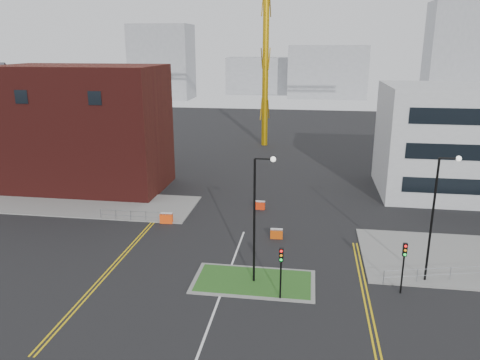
% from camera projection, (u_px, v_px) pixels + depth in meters
% --- Properties ---
extents(ground, '(200.00, 200.00, 0.00)m').
position_uv_depth(ground, '(200.00, 350.00, 25.76)').
color(ground, black).
rests_on(ground, ground).
extents(pavement_left, '(28.00, 8.00, 0.12)m').
position_uv_depth(pavement_left, '(64.00, 203.00, 49.52)').
color(pavement_left, slate).
rests_on(pavement_left, ground).
extents(island_kerb, '(8.60, 4.60, 0.08)m').
position_uv_depth(island_kerb, '(254.00, 282.00, 33.06)').
color(island_kerb, slate).
rests_on(island_kerb, ground).
extents(grass_island, '(8.00, 4.00, 0.12)m').
position_uv_depth(grass_island, '(254.00, 281.00, 33.06)').
color(grass_island, '#214A18').
rests_on(grass_island, ground).
extents(brick_building, '(24.20, 10.07, 14.24)m').
position_uv_depth(brick_building, '(60.00, 129.00, 53.75)').
color(brick_building, '#491512').
rests_on(brick_building, ground).
extents(streetlamp_island, '(1.46, 0.36, 9.18)m').
position_uv_depth(streetlamp_island, '(258.00, 210.00, 31.53)').
color(streetlamp_island, black).
rests_on(streetlamp_island, ground).
extents(streetlamp_right_near, '(1.46, 0.36, 9.18)m').
position_uv_depth(streetlamp_right_near, '(437.00, 209.00, 31.70)').
color(streetlamp_right_near, black).
rests_on(streetlamp_right_near, ground).
extents(traffic_light_island, '(0.28, 0.33, 3.65)m').
position_uv_depth(traffic_light_island, '(281.00, 264.00, 30.15)').
color(traffic_light_island, black).
rests_on(traffic_light_island, ground).
extents(traffic_light_right, '(0.28, 0.33, 3.65)m').
position_uv_depth(traffic_light_right, '(404.00, 258.00, 30.90)').
color(traffic_light_right, black).
rests_on(traffic_light_right, ground).
extents(railing_left, '(6.05, 0.05, 1.10)m').
position_uv_depth(railing_left, '(131.00, 214.00, 44.23)').
color(railing_left, gray).
rests_on(railing_left, ground).
extents(centre_line, '(0.15, 30.00, 0.01)m').
position_uv_depth(centre_line, '(208.00, 329.00, 27.66)').
color(centre_line, silver).
rests_on(centre_line, ground).
extents(yellow_left_a, '(0.12, 24.00, 0.01)m').
position_uv_depth(yellow_left_a, '(117.00, 259.00, 36.55)').
color(yellow_left_a, gold).
rests_on(yellow_left_a, ground).
extents(yellow_left_b, '(0.12, 24.00, 0.01)m').
position_uv_depth(yellow_left_b, '(121.00, 260.00, 36.51)').
color(yellow_left_b, gold).
rests_on(yellow_left_b, ground).
extents(yellow_right_a, '(0.12, 20.00, 0.01)m').
position_uv_depth(yellow_right_a, '(365.00, 306.00, 30.09)').
color(yellow_right_a, gold).
rests_on(yellow_right_a, ground).
extents(yellow_right_b, '(0.12, 20.00, 0.01)m').
position_uv_depth(yellow_right_b, '(370.00, 306.00, 30.05)').
color(yellow_right_b, gold).
rests_on(yellow_right_b, ground).
extents(skyline_a, '(18.00, 12.00, 22.00)m').
position_uv_depth(skyline_a, '(162.00, 62.00, 142.39)').
color(skyline_a, gray).
rests_on(skyline_a, ground).
extents(skyline_b, '(24.00, 12.00, 16.00)m').
position_uv_depth(skyline_b, '(327.00, 72.00, 145.52)').
color(skyline_b, gray).
rests_on(skyline_b, ground).
extents(skyline_c, '(14.00, 12.00, 28.00)m').
position_uv_depth(skyline_c, '(452.00, 52.00, 134.05)').
color(skyline_c, gray).
rests_on(skyline_c, ground).
extents(skyline_d, '(30.00, 12.00, 12.00)m').
position_uv_depth(skyline_d, '(272.00, 76.00, 158.16)').
color(skyline_d, gray).
rests_on(skyline_d, ground).
extents(barrier_left, '(1.21, 0.47, 1.00)m').
position_uv_depth(barrier_left, '(166.00, 218.00, 43.85)').
color(barrier_left, '#FF480E').
rests_on(barrier_left, ground).
extents(barrier_mid, '(1.06, 0.38, 0.89)m').
position_uv_depth(barrier_mid, '(277.00, 233.00, 40.39)').
color(barrier_mid, '#CC4A0B').
rests_on(barrier_mid, ground).
extents(barrier_right, '(1.05, 0.38, 0.88)m').
position_uv_depth(barrier_right, '(260.00, 205.00, 47.57)').
color(barrier_right, red).
rests_on(barrier_right, ground).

